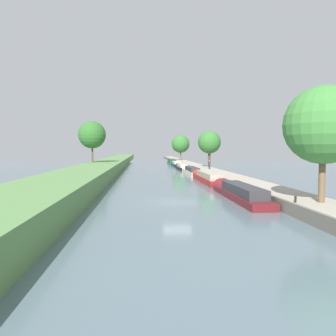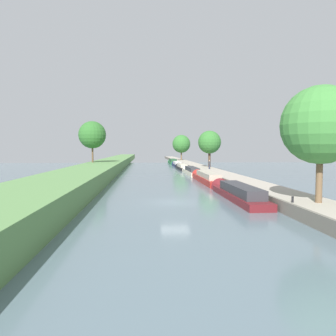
{
  "view_description": "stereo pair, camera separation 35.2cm",
  "coord_description": "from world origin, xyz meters",
  "px_view_note": "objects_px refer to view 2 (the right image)",
  "views": [
    {
      "loc": [
        -3.04,
        -27.63,
        4.71
      ],
      "look_at": [
        1.8,
        33.25,
        1.0
      ],
      "focal_mm": 34.03,
      "sensor_mm": 36.0,
      "label": 1
    },
    {
      "loc": [
        -2.69,
        -27.65,
        4.71
      ],
      "look_at": [
        1.8,
        33.25,
        1.0
      ],
      "focal_mm": 34.03,
      "sensor_mm": 36.0,
      "label": 2
    }
  ],
  "objects_px": {
    "narrowboat_maroon": "(236,192)",
    "narrowboat_red": "(206,178)",
    "narrowboat_cream": "(191,171)",
    "narrowboat_black": "(182,167)",
    "mooring_bollard_far": "(176,160)",
    "narrowboat_navy": "(177,164)",
    "mooring_bollard_near": "(293,199)",
    "narrowboat_green": "(172,162)",
    "person_walking": "(209,164)"
  },
  "relations": [
    {
      "from": "narrowboat_navy",
      "to": "mooring_bollard_near",
      "type": "relative_size",
      "value": 26.44
    },
    {
      "from": "narrowboat_black",
      "to": "narrowboat_navy",
      "type": "distance_m",
      "value": 12.55
    },
    {
      "from": "narrowboat_cream",
      "to": "narrowboat_navy",
      "type": "distance_m",
      "value": 27.27
    },
    {
      "from": "person_walking",
      "to": "narrowboat_maroon",
      "type": "bearing_deg",
      "value": -96.66
    },
    {
      "from": "mooring_bollard_near",
      "to": "narrowboat_maroon",
      "type": "bearing_deg",
      "value": 103.02
    },
    {
      "from": "narrowboat_maroon",
      "to": "narrowboat_green",
      "type": "bearing_deg",
      "value": 90.03
    },
    {
      "from": "narrowboat_green",
      "to": "mooring_bollard_near",
      "type": "height_order",
      "value": "narrowboat_green"
    },
    {
      "from": "narrowboat_cream",
      "to": "narrowboat_navy",
      "type": "relative_size",
      "value": 1.1
    },
    {
      "from": "narrowboat_maroon",
      "to": "person_walking",
      "type": "distance_m",
      "value": 29.58
    },
    {
      "from": "person_walking",
      "to": "mooring_bollard_far",
      "type": "relative_size",
      "value": 3.69
    },
    {
      "from": "narrowboat_cream",
      "to": "mooring_bollard_near",
      "type": "height_order",
      "value": "narrowboat_cream"
    },
    {
      "from": "narrowboat_maroon",
      "to": "mooring_bollard_far",
      "type": "distance_m",
      "value": 75.24
    },
    {
      "from": "narrowboat_navy",
      "to": "person_walking",
      "type": "distance_m",
      "value": 27.1
    },
    {
      "from": "narrowboat_cream",
      "to": "narrowboat_black",
      "type": "distance_m",
      "value": 14.71
    },
    {
      "from": "narrowboat_navy",
      "to": "mooring_bollard_far",
      "type": "xyz_separation_m",
      "value": [
        1.82,
        19.0,
        0.6
      ]
    },
    {
      "from": "narrowboat_maroon",
      "to": "person_walking",
      "type": "height_order",
      "value": "person_walking"
    },
    {
      "from": "narrowboat_red",
      "to": "narrowboat_green",
      "type": "height_order",
      "value": "narrowboat_green"
    },
    {
      "from": "narrowboat_navy",
      "to": "narrowboat_green",
      "type": "relative_size",
      "value": 0.95
    },
    {
      "from": "narrowboat_red",
      "to": "mooring_bollard_far",
      "type": "relative_size",
      "value": 33.02
    },
    {
      "from": "narrowboat_maroon",
      "to": "narrowboat_black",
      "type": "distance_m",
      "value": 43.67
    },
    {
      "from": "narrowboat_black",
      "to": "narrowboat_maroon",
      "type": "bearing_deg",
      "value": -89.83
    },
    {
      "from": "mooring_bollard_far",
      "to": "narrowboat_maroon",
      "type": "bearing_deg",
      "value": -91.37
    },
    {
      "from": "narrowboat_black",
      "to": "narrowboat_green",
      "type": "relative_size",
      "value": 0.97
    },
    {
      "from": "narrowboat_red",
      "to": "narrowboat_green",
      "type": "bearing_deg",
      "value": 90.05
    },
    {
      "from": "mooring_bollard_near",
      "to": "mooring_bollard_far",
      "type": "xyz_separation_m",
      "value": [
        0.0,
        83.02,
        0.0
      ]
    },
    {
      "from": "mooring_bollard_far",
      "to": "narrowboat_cream",
      "type": "bearing_deg",
      "value": -92.35
    },
    {
      "from": "narrowboat_red",
      "to": "mooring_bollard_near",
      "type": "height_order",
      "value": "narrowboat_red"
    },
    {
      "from": "narrowboat_red",
      "to": "person_walking",
      "type": "distance_m",
      "value": 14.8
    },
    {
      "from": "narrowboat_cream",
      "to": "narrowboat_navy",
      "type": "height_order",
      "value": "narrowboat_cream"
    },
    {
      "from": "narrowboat_black",
      "to": "narrowboat_green",
      "type": "xyz_separation_m",
      "value": [
        0.1,
        25.74,
        0.14
      ]
    },
    {
      "from": "narrowboat_maroon",
      "to": "narrowboat_red",
      "type": "distance_m",
      "value": 15.0
    },
    {
      "from": "narrowboat_black",
      "to": "narrowboat_navy",
      "type": "bearing_deg",
      "value": 89.48
    },
    {
      "from": "narrowboat_navy",
      "to": "narrowboat_green",
      "type": "distance_m",
      "value": 13.19
    },
    {
      "from": "narrowboat_red",
      "to": "narrowboat_green",
      "type": "xyz_separation_m",
      "value": [
        -0.05,
        54.4,
        0.02
      ]
    },
    {
      "from": "narrowboat_navy",
      "to": "person_walking",
      "type": "xyz_separation_m",
      "value": [
        3.45,
        -26.86,
        1.24
      ]
    },
    {
      "from": "narrowboat_maroon",
      "to": "narrowboat_cream",
      "type": "distance_m",
      "value": 28.95
    },
    {
      "from": "mooring_bollard_far",
      "to": "narrowboat_green",
      "type": "bearing_deg",
      "value": -107.52
    },
    {
      "from": "mooring_bollard_near",
      "to": "narrowboat_black",
      "type": "bearing_deg",
      "value": 92.15
    },
    {
      "from": "narrowboat_red",
      "to": "narrowboat_navy",
      "type": "xyz_separation_m",
      "value": [
        -0.04,
        41.21,
        -0.1
      ]
    },
    {
      "from": "narrowboat_green",
      "to": "narrowboat_cream",
      "type": "bearing_deg",
      "value": -90.09
    },
    {
      "from": "narrowboat_maroon",
      "to": "narrowboat_red",
      "type": "xyz_separation_m",
      "value": [
        0.02,
        15.0,
        0.04
      ]
    },
    {
      "from": "narrowboat_red",
      "to": "narrowboat_cream",
      "type": "distance_m",
      "value": 13.95
    },
    {
      "from": "narrowboat_maroon",
      "to": "mooring_bollard_far",
      "type": "relative_size",
      "value": 30.4
    },
    {
      "from": "narrowboat_black",
      "to": "person_walking",
      "type": "distance_m",
      "value": 14.8
    },
    {
      "from": "person_walking",
      "to": "mooring_bollard_near",
      "type": "xyz_separation_m",
      "value": [
        -1.62,
        -37.17,
        -0.65
      ]
    },
    {
      "from": "narrowboat_black",
      "to": "mooring_bollard_far",
      "type": "distance_m",
      "value": 31.62
    },
    {
      "from": "narrowboat_black",
      "to": "person_walking",
      "type": "relative_size",
      "value": 7.36
    },
    {
      "from": "narrowboat_black",
      "to": "mooring_bollard_far",
      "type": "xyz_separation_m",
      "value": [
        1.94,
        31.55,
        0.63
      ]
    },
    {
      "from": "narrowboat_black",
      "to": "narrowboat_red",
      "type": "bearing_deg",
      "value": -89.7
    },
    {
      "from": "narrowboat_black",
      "to": "narrowboat_navy",
      "type": "height_order",
      "value": "narrowboat_navy"
    }
  ]
}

